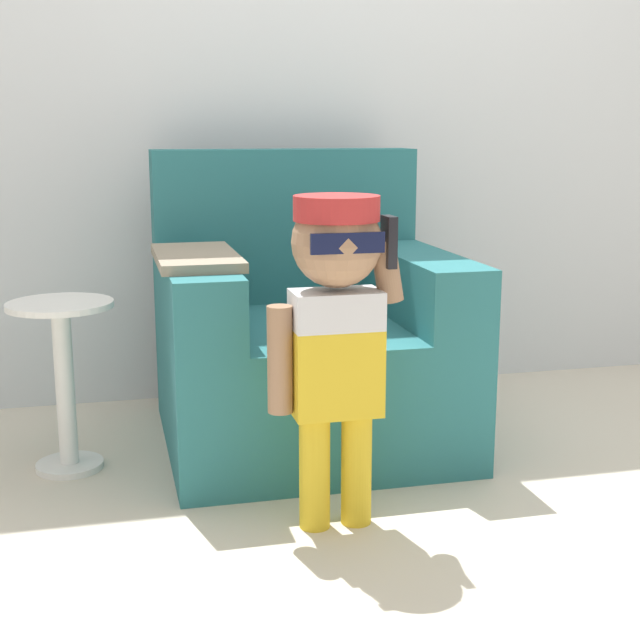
{
  "coord_description": "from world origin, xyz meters",
  "views": [
    {
      "loc": [
        -0.85,
        -2.66,
        1.04
      ],
      "look_at": [
        -0.25,
        -0.2,
        0.49
      ],
      "focal_mm": 50.0,
      "sensor_mm": 36.0,
      "label": 1
    }
  ],
  "objects": [
    {
      "name": "wall_back",
      "position": [
        0.0,
        0.77,
        1.3
      ],
      "size": [
        10.0,
        0.05,
        2.6
      ],
      "color": "silver",
      "rests_on": "ground_plane"
    },
    {
      "name": "armchair",
      "position": [
        -0.22,
        0.18,
        0.34
      ],
      "size": [
        0.96,
        0.92,
        0.96
      ],
      "color": "#286B70",
      "rests_on": "ground_plane"
    },
    {
      "name": "person_child",
      "position": [
        -0.29,
        -0.52,
        0.58
      ],
      "size": [
        0.36,
        0.27,
        0.87
      ],
      "color": "gold",
      "rests_on": "ground_plane"
    },
    {
      "name": "ground_plane",
      "position": [
        0.0,
        0.0,
        0.0
      ],
      "size": [
        10.0,
        10.0,
        0.0
      ],
      "primitive_type": "plane",
      "color": "beige"
    },
    {
      "name": "side_table",
      "position": [
        -0.99,
        0.06,
        0.32
      ],
      "size": [
        0.32,
        0.32,
        0.53
      ],
      "color": "white",
      "rests_on": "ground_plane"
    }
  ]
}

